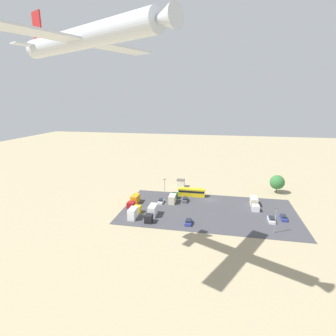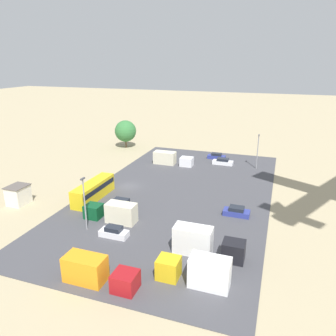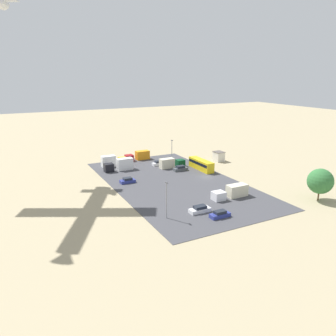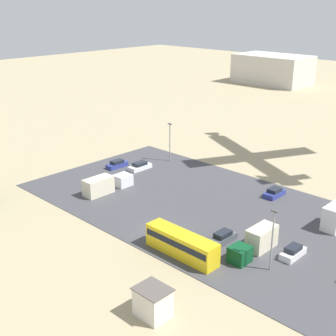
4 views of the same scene
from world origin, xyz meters
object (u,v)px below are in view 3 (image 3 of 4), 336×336
parked_car_0 (200,209)px  parked_truck_2 (139,156)px  shed_building (219,156)px  parked_car_4 (128,181)px  parked_car_2 (158,163)px  parked_car_1 (180,169)px  parked_car_3 (220,214)px  parked_truck_4 (232,192)px  parked_truck_0 (120,165)px  parked_truck_3 (171,163)px  bus (201,164)px  parked_truck_1 (112,161)px

parked_car_0 → parked_truck_2: bearing=-6.5°
shed_building → parked_car_0: 44.49m
parked_car_0 → parked_car_4: bearing=14.8°
parked_car_4 → parked_car_2: bearing=128.9°
parked_car_1 → parked_car_2: bearing=-159.5°
shed_building → parked_car_0: (-33.63, 29.11, -0.98)m
parked_car_3 → parked_truck_4: bearing=130.9°
parked_car_2 → parked_car_4: 19.60m
parked_car_1 → parked_truck_2: bearing=-161.2°
parked_truck_2 → parked_truck_4: size_ratio=0.91×
parked_truck_0 → parked_car_4: bearing=169.3°
parked_car_1 → parked_truck_3: size_ratio=0.54×
bus → parked_truck_2: bus is taller
shed_building → parked_car_4: shed_building is taller
parked_truck_1 → parked_truck_2: parked_truck_1 is taller
bus → parked_truck_1: bearing=-35.5°
parked_car_0 → parked_truck_4: size_ratio=0.51×
parked_truck_1 → parked_car_4: bearing=-5.4°
parked_truck_1 → parked_truck_3: 18.86m
parked_car_0 → parked_car_3: (-4.10, -2.29, -0.01)m
parked_car_1 → parked_truck_4: size_ratio=0.48×
parked_car_2 → parked_truck_1: (6.03, 13.55, 0.95)m
parked_car_3 → parked_truck_1: 48.79m
parked_car_3 → parked_truck_2: size_ratio=0.52×
parked_car_0 → parked_truck_4: parked_truck_4 is taller
bus → parked_truck_0: size_ratio=1.19×
parked_car_4 → parked_truck_1: (18.33, -1.72, 0.99)m
parked_car_4 → parked_truck_2: (21.87, -12.29, 0.77)m
parked_car_2 → parked_truck_1: 14.86m
parked_car_1 → parked_truck_0: bearing=-119.1°
bus → parked_truck_1: size_ratio=1.30×
shed_building → parked_truck_4: bearing=149.5°
parked_car_0 → parked_car_3: 4.69m
parked_car_4 → shed_building: bearing=102.3°
parked_truck_0 → parked_truck_2: bearing=-46.7°
parked_truck_4 → shed_building: bearing=-30.5°
bus → parked_truck_0: 24.97m
parked_car_0 → parked_car_1: 31.56m
parked_car_0 → parked_car_3: size_ratio=1.08×
parked_car_2 → parked_truck_3: bearing=28.8°
parked_car_0 → parked_car_4: (25.80, 6.82, -0.01)m
parked_car_1 → parked_truck_1: 22.44m
parked_car_2 → parked_car_4: parked_car_2 is taller
parked_car_3 → parked_truck_3: parked_truck_3 is taller
parked_car_2 → parked_car_4: (-12.29, 15.26, -0.04)m
parked_truck_2 → parked_truck_3: parked_truck_3 is taller
parked_truck_0 → parked_truck_2: (9.35, -9.92, -0.27)m
parked_truck_1 → parked_truck_2: size_ratio=0.96×
parked_car_1 → parked_truck_3: 4.76m
parked_car_1 → parked_car_2: size_ratio=1.10×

